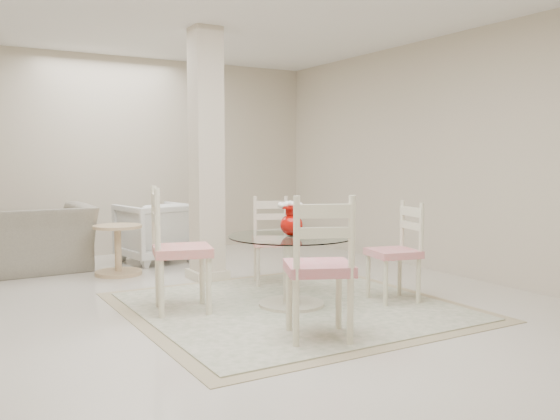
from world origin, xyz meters
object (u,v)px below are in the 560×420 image
dining_chair_east (400,244)px  side_table (118,252)px  armchair_white (155,232)px  dining_chair_south (321,257)px  recliner_taupe (37,238)px  dining_chair_north (272,234)px  dining_chair_west (173,240)px  column (206,155)px  red_vase (291,219)px  dining_table (291,271)px

dining_chair_east → side_table: bearing=-132.1°
armchair_white → side_table: (-0.64, -0.62, -0.12)m
dining_chair_south → recliner_taupe: size_ratio=0.99×
dining_chair_north → dining_chair_west: dining_chair_west is taller
column → red_vase: 1.63m
dining_chair_west → dining_chair_south: dining_chair_west is taller
column → dining_chair_north: size_ratio=2.68×
dining_chair_east → dining_chair_west: dining_chair_west is taller
dining_chair_west → dining_chair_south: 1.44m
dining_chair_south → red_vase: bearing=-85.9°
dining_chair_east → recliner_taupe: 4.20m
red_vase → armchair_white: bearing=95.8°
dining_chair_south → armchair_white: dining_chair_south is taller
dining_chair_west → recliner_taupe: (-0.72, 2.59, -0.24)m
dining_table → recliner_taupe: bearing=120.1°
column → dining_chair_north: bearing=-49.6°
dining_table → dining_chair_north: dining_chair_north is taller
red_vase → dining_chair_north: dining_chair_north is taller
dining_chair_east → recliner_taupe: dining_chair_east is taller
dining_chair_east → red_vase: bearing=-97.5°
armchair_white → side_table: 0.90m
dining_chair_north → side_table: (-1.27, 1.29, -0.27)m
column → dining_table: bearing=-84.5°
column → side_table: bearing=137.8°
column → dining_chair_south: (-0.20, -2.49, -0.73)m
dining_chair_east → dining_chair_north: size_ratio=1.01×
dining_chair_east → side_table: dining_chair_east is taller
dining_chair_west → side_table: 1.94m
dining_chair_south → side_table: 3.28m
column → recliner_taupe: column is taller
column → dining_chair_west: bearing=-124.6°
recliner_taupe → column: bearing=135.3°
red_vase → recliner_taupe: (-1.69, 2.92, -0.40)m
dining_table → dining_chair_south: 1.07m
dining_chair_north → side_table: bearing=158.0°
column → dining_chair_south: 2.61m
dining_table → dining_chair_east: 1.04m
column → dining_chair_east: column is taller
side_table → dining_chair_north: bearing=-45.3°
red_vase → dining_chair_west: bearing=161.2°
dining_chair_west → dining_table: bearing=-94.4°
dining_chair_north → red_vase: bearing=-86.4°
dining_chair_east → side_table: 3.20m
recliner_taupe → armchair_white: size_ratio=1.42×
dining_table → column: bearing=95.5°
dining_chair_west → armchair_white: dining_chair_west is taller
column → red_vase: column is taller
dining_chair_south → recliner_taupe: (-1.35, 3.89, -0.23)m
dining_chair_west → dining_chair_east: bearing=-94.3°
dining_chair_south → dining_chair_west: bearing=-40.6°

